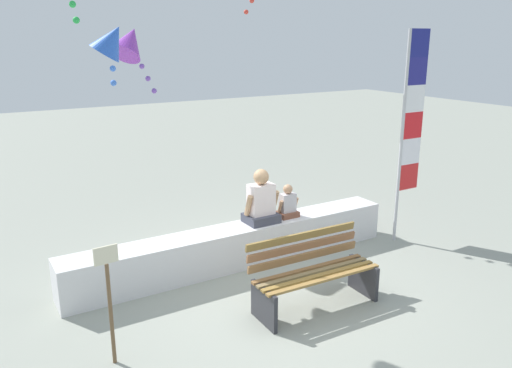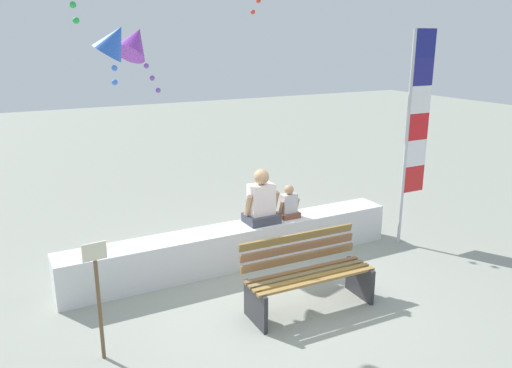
# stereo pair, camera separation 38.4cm
# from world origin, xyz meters

# --- Properties ---
(ground_plane) EXTENTS (40.00, 40.00, 0.00)m
(ground_plane) POSITION_xyz_m (0.00, 0.00, 0.00)
(ground_plane) COLOR gray
(seawall_ledge) EXTENTS (5.03, 0.51, 0.58)m
(seawall_ledge) POSITION_xyz_m (0.00, 1.04, 0.29)
(seawall_ledge) COLOR silver
(seawall_ledge) RESTS_ON ground
(park_bench) EXTENTS (1.62, 0.65, 0.88)m
(park_bench) POSITION_xyz_m (0.23, -0.47, 0.42)
(park_bench) COLOR olive
(park_bench) RESTS_ON ground
(person_adult) EXTENTS (0.53, 0.39, 0.81)m
(person_adult) POSITION_xyz_m (0.42, 1.04, 0.89)
(person_adult) COLOR #3B3E4B
(person_adult) RESTS_ON seawall_ledge
(person_child) EXTENTS (0.33, 0.24, 0.51)m
(person_child) POSITION_xyz_m (0.89, 1.04, 0.78)
(person_child) COLOR brown
(person_child) RESTS_ON seawall_ledge
(flag_banner) EXTENTS (0.45, 0.05, 3.33)m
(flag_banner) POSITION_xyz_m (2.82, 0.55, 1.94)
(flag_banner) COLOR #B7B7BC
(flag_banner) RESTS_ON ground
(kite_blue) EXTENTS (0.70, 0.63, 0.87)m
(kite_blue) POSITION_xyz_m (-1.31, 2.06, 3.16)
(kite_blue) COLOR blue
(kite_purple) EXTENTS (0.83, 0.79, 1.09)m
(kite_purple) POSITION_xyz_m (-0.83, 2.82, 3.14)
(kite_purple) COLOR purple
(sign_post) EXTENTS (0.24, 0.04, 1.28)m
(sign_post) POSITION_xyz_m (-2.22, -0.39, 0.76)
(sign_post) COLOR brown
(sign_post) RESTS_ON ground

